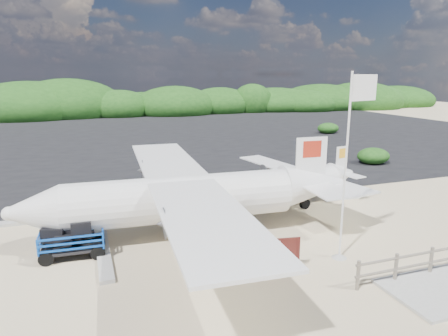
% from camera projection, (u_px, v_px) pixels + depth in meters
% --- Properties ---
extents(ground, '(160.00, 160.00, 0.00)m').
position_uv_depth(ground, '(218.00, 242.00, 16.37)').
color(ground, beige).
extents(asphalt_apron, '(90.00, 50.00, 0.04)m').
position_uv_depth(asphalt_apron, '(131.00, 137.00, 43.88)').
color(asphalt_apron, '#B2B2B2').
rests_on(asphalt_apron, ground).
extents(walkway_pad, '(3.50, 2.50, 0.10)m').
position_uv_depth(walkway_pad, '(442.00, 291.00, 12.66)').
color(walkway_pad, '#B2B2B2').
rests_on(walkway_pad, ground).
extents(vegetation_band, '(124.00, 8.00, 4.40)m').
position_uv_depth(vegetation_band, '(113.00, 115.00, 66.81)').
color(vegetation_band, '#B2B2B2').
rests_on(vegetation_band, ground).
extents(fence, '(6.40, 2.00, 1.10)m').
position_uv_depth(fence, '(429.00, 274.00, 13.74)').
color(fence, '#B2B2B2').
rests_on(fence, ground).
extents(baggage_cart, '(2.56, 1.54, 1.25)m').
position_uv_depth(baggage_cart, '(74.00, 257.00, 15.07)').
color(baggage_cart, '#0C48B7').
rests_on(baggage_cart, ground).
extents(flagpole, '(1.46, 0.88, 6.83)m').
position_uv_depth(flagpole, '(339.00, 258.00, 14.98)').
color(flagpole, white).
rests_on(flagpole, ground).
extents(signboard, '(1.55, 0.39, 1.27)m').
position_uv_depth(signboard, '(279.00, 272.00, 13.91)').
color(signboard, '#521C17').
rests_on(signboard, ground).
extents(crew_a, '(0.82, 0.65, 1.97)m').
position_uv_depth(crew_a, '(209.00, 193.00, 19.69)').
color(crew_a, '#181349').
rests_on(crew_a, ground).
extents(crew_b, '(0.77, 0.63, 1.48)m').
position_uv_depth(crew_b, '(153.00, 190.00, 21.20)').
color(crew_b, '#181349').
rests_on(crew_b, ground).
extents(aircraft_large, '(17.92, 17.92, 5.10)m').
position_uv_depth(aircraft_large, '(296.00, 137.00, 43.85)').
color(aircraft_large, '#B2B2B2').
rests_on(aircraft_large, ground).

